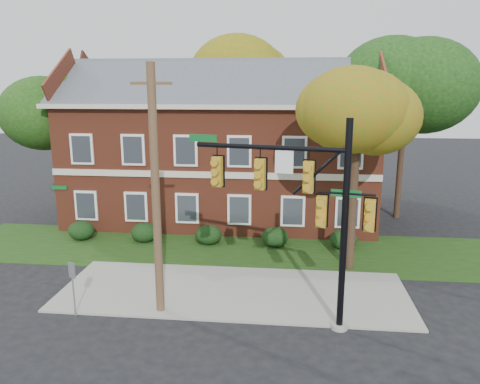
# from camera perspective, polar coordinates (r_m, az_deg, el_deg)

# --- Properties ---
(ground) EXTENTS (120.00, 120.00, 0.00)m
(ground) POSITION_cam_1_polar(r_m,az_deg,el_deg) (18.58, -1.20, -13.43)
(ground) COLOR black
(ground) RESTS_ON ground
(sidewalk) EXTENTS (14.00, 5.00, 0.08)m
(sidewalk) POSITION_cam_1_polar(r_m,az_deg,el_deg) (19.45, -0.82, -12.02)
(sidewalk) COLOR gray
(sidewalk) RESTS_ON ground
(grass_strip) EXTENTS (30.00, 6.00, 0.04)m
(grass_strip) POSITION_cam_1_polar(r_m,az_deg,el_deg) (24.06, 0.61, -7.05)
(grass_strip) COLOR #193811
(grass_strip) RESTS_ON ground
(apartment_building) EXTENTS (18.80, 8.80, 9.74)m
(apartment_building) POSITION_cam_1_polar(r_m,az_deg,el_deg) (28.94, -2.21, 6.48)
(apartment_building) COLOR brown
(apartment_building) RESTS_ON ground
(hedge_far_left) EXTENTS (1.40, 1.26, 1.05)m
(hedge_far_left) POSITION_cam_1_polar(r_m,az_deg,el_deg) (26.87, -18.77, -4.46)
(hedge_far_left) COLOR black
(hedge_far_left) RESTS_ON ground
(hedge_left) EXTENTS (1.40, 1.26, 1.05)m
(hedge_left) POSITION_cam_1_polar(r_m,az_deg,el_deg) (25.62, -11.62, -4.87)
(hedge_left) COLOR black
(hedge_left) RESTS_ON ground
(hedge_center) EXTENTS (1.40, 1.26, 1.05)m
(hedge_center) POSITION_cam_1_polar(r_m,az_deg,el_deg) (24.80, -3.86, -5.22)
(hedge_center) COLOR black
(hedge_center) RESTS_ON ground
(hedge_right) EXTENTS (1.40, 1.26, 1.05)m
(hedge_right) POSITION_cam_1_polar(r_m,az_deg,el_deg) (24.46, 4.29, -5.49)
(hedge_right) COLOR black
(hedge_right) RESTS_ON ground
(hedge_far_right) EXTENTS (1.40, 1.26, 1.05)m
(hedge_far_right) POSITION_cam_1_polar(r_m,az_deg,el_deg) (24.62, 12.49, -5.65)
(hedge_far_right) COLOR black
(hedge_far_right) RESTS_ON ground
(tree_near_right) EXTENTS (4.50, 4.25, 8.58)m
(tree_near_right) POSITION_cam_1_polar(r_m,az_deg,el_deg) (20.66, 14.80, 8.14)
(tree_near_right) COLOR black
(tree_near_right) RESTS_ON ground
(tree_left_rear) EXTENTS (5.40, 5.10, 8.88)m
(tree_left_rear) POSITION_cam_1_polar(r_m,az_deg,el_deg) (30.69, -21.08, 9.18)
(tree_left_rear) COLOR black
(tree_left_rear) RESTS_ON ground
(tree_right_rear) EXTENTS (6.30, 5.95, 10.62)m
(tree_right_rear) POSITION_cam_1_polar(r_m,az_deg,el_deg) (30.18, 20.28, 11.94)
(tree_right_rear) COLOR black
(tree_right_rear) RESTS_ON ground
(tree_far_rear) EXTENTS (6.84, 6.46, 11.52)m
(tree_far_rear) POSITION_cam_1_polar(r_m,az_deg,el_deg) (36.41, 1.71, 13.90)
(tree_far_rear) COLOR black
(tree_far_rear) RESTS_ON ground
(traffic_signal) EXTENTS (6.39, 1.50, 7.25)m
(traffic_signal) POSITION_cam_1_polar(r_m,az_deg,el_deg) (15.75, 8.04, -0.97)
(traffic_signal) COLOR gray
(traffic_signal) RESTS_ON ground
(utility_pole) EXTENTS (1.40, 0.31, 9.00)m
(utility_pole) POSITION_cam_1_polar(r_m,az_deg,el_deg) (16.67, -10.24, -0.04)
(utility_pole) COLOR brown
(utility_pole) RESTS_ON ground
(sign_post) EXTENTS (0.29, 0.15, 2.07)m
(sign_post) POSITION_cam_1_polar(r_m,az_deg,el_deg) (18.10, -19.74, -10.08)
(sign_post) COLOR slate
(sign_post) RESTS_ON ground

